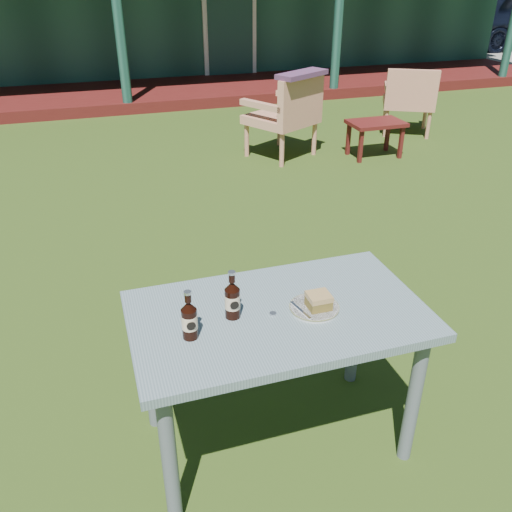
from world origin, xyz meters
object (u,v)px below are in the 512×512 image
object	(u,v)px
cafe_table	(278,332)
cake_slice	(319,301)
armchair_right	(409,97)
side_table	(376,127)
plate	(314,308)
cola_bottle_near	(232,299)
cola_bottle_far	(189,319)
armchair_left	(287,112)

from	to	relation	value
cafe_table	cake_slice	size ratio (longest dim) A/B	13.04
armchair_right	side_table	distance (m)	1.07
plate	cola_bottle_near	distance (m)	0.34
plate	cake_slice	xyz separation A→B (m)	(0.01, -0.01, 0.04)
cola_bottle_far	side_table	xyz separation A→B (m)	(2.82, 3.63, -0.46)
plate	armchair_left	distance (m)	4.11
armchair_left	side_table	distance (m)	1.00
cola_bottle_near	cola_bottle_far	bearing A→B (deg)	-156.80
cola_bottle_far	armchair_right	distance (m)	5.64
cola_bottle_near	cola_bottle_far	size ratio (longest dim) A/B	1.02
cafe_table	side_table	distance (m)	4.33
armchair_right	cola_bottle_far	bearing A→B (deg)	-130.20
cola_bottle_near	side_table	distance (m)	4.44
plate	cola_bottle_far	xyz separation A→B (m)	(-0.52, -0.03, 0.07)
cola_bottle_far	plate	bearing A→B (deg)	3.24
armchair_left	armchair_right	size ratio (longest dim) A/B	1.10
plate	cake_slice	world-z (taller)	cake_slice
cake_slice	cola_bottle_near	bearing A→B (deg)	169.96
cafe_table	side_table	size ratio (longest dim) A/B	2.00
cafe_table	cake_slice	xyz separation A→B (m)	(0.16, -0.04, 0.15)
cafe_table	plate	world-z (taller)	plate
cola_bottle_far	armchair_left	distance (m)	4.34
cola_bottle_near	armchair_right	world-z (taller)	cola_bottle_near
cake_slice	armchair_right	world-z (taller)	armchair_right
armchair_right	side_table	xyz separation A→B (m)	(-0.82, -0.67, -0.12)
plate	cola_bottle_far	bearing A→B (deg)	-176.76
cafe_table	cola_bottle_near	xyz separation A→B (m)	(-0.19, 0.02, 0.18)
cola_bottle_near	cake_slice	bearing A→B (deg)	-10.04
plate	cola_bottle_near	world-z (taller)	cola_bottle_near
armchair_left	cake_slice	bearing A→B (deg)	-108.93
cola_bottle_near	plate	bearing A→B (deg)	-8.81
armchair_left	armchair_right	xyz separation A→B (m)	(1.77, 0.39, -0.04)
cake_slice	cola_bottle_far	distance (m)	0.53
cake_slice	side_table	xyz separation A→B (m)	(2.28, 3.61, -0.42)
cafe_table	cake_slice	world-z (taller)	cake_slice
side_table	plate	bearing A→B (deg)	-122.54
cola_bottle_near	cola_bottle_far	xyz separation A→B (m)	(-0.19, -0.08, -0.00)
cola_bottle_near	armchair_right	bearing A→B (deg)	50.77
cake_slice	cola_bottle_near	xyz separation A→B (m)	(-0.34, 0.06, 0.04)
cola_bottle_far	side_table	bearing A→B (deg)	52.20
cafe_table	armchair_left	distance (m)	4.13
cafe_table	plate	distance (m)	0.18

